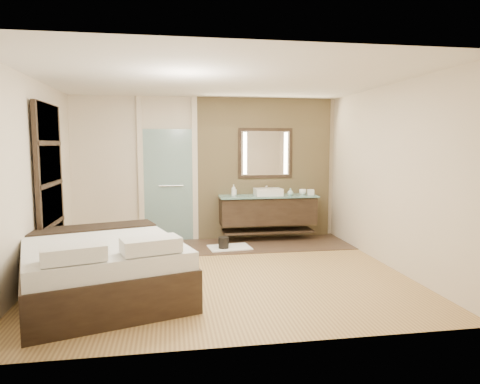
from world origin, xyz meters
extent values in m
plane|color=olive|center=(0.00, 0.00, 0.00)|extent=(5.00, 5.00, 0.00)
cube|color=#3C2920|center=(0.60, 1.60, 0.01)|extent=(3.80, 1.30, 0.01)
cube|color=tan|center=(1.10, 2.21, 1.35)|extent=(2.60, 0.08, 2.70)
cube|color=black|center=(1.10, 1.92, 0.57)|extent=(1.80, 0.50, 0.50)
cube|color=black|center=(1.10, 1.92, 0.18)|extent=(1.71, 0.45, 0.04)
cube|color=#7EC1BB|center=(1.10, 1.90, 0.85)|extent=(1.85, 0.55, 0.03)
cube|color=white|center=(1.10, 1.90, 0.93)|extent=(0.50, 0.38, 0.13)
cylinder|color=silver|center=(1.10, 2.09, 0.95)|extent=(0.03, 0.03, 0.18)
cylinder|color=silver|center=(1.10, 2.05, 1.03)|extent=(0.02, 0.10, 0.02)
cube|color=black|center=(1.10, 2.16, 1.65)|extent=(1.06, 0.03, 0.96)
cube|color=white|center=(1.10, 2.15, 1.65)|extent=(0.94, 0.01, 0.84)
cube|color=#FBE8BC|center=(0.70, 2.14, 1.65)|extent=(0.07, 0.01, 0.80)
cube|color=#FBE8BC|center=(1.50, 2.14, 1.65)|extent=(0.07, 0.01, 0.80)
cube|color=#B5E5E4|center=(-0.75, 2.20, 1.05)|extent=(0.90, 0.05, 2.10)
cylinder|color=silver|center=(-0.70, 2.15, 1.05)|extent=(0.45, 0.03, 0.03)
cube|color=beige|center=(-1.25, 2.21, 1.35)|extent=(0.10, 0.08, 2.70)
cube|color=beige|center=(-0.25, 2.21, 1.35)|extent=(0.10, 0.08, 2.70)
cube|color=black|center=(-2.43, 0.60, 1.20)|extent=(0.06, 1.20, 2.40)
cube|color=beige|center=(-2.41, 0.60, 0.37)|extent=(0.02, 1.06, 0.52)
cube|color=beige|center=(-2.41, 0.60, 0.96)|extent=(0.02, 1.06, 0.52)
cube|color=beige|center=(-2.41, 0.60, 1.54)|extent=(0.02, 1.06, 0.52)
cube|color=beige|center=(-2.41, 0.60, 2.13)|extent=(0.02, 1.06, 0.52)
cube|color=black|center=(-1.55, -0.67, 0.24)|extent=(2.33, 2.61, 0.48)
cube|color=silver|center=(-1.55, -0.67, 0.58)|extent=(2.26, 2.54, 0.20)
cube|color=black|center=(-1.80, 0.12, 0.68)|extent=(1.77, 0.98, 0.04)
cube|color=silver|center=(-1.66, -1.62, 0.77)|extent=(0.67, 0.49, 0.15)
cube|color=silver|center=(-0.93, -1.39, 0.77)|extent=(0.67, 0.49, 0.15)
cube|color=white|center=(0.29, 1.39, 0.02)|extent=(0.77, 0.58, 0.02)
cylinder|color=black|center=(0.18, 1.32, 0.11)|extent=(0.23, 0.23, 0.22)
cube|color=silver|center=(1.92, 1.86, 0.92)|extent=(0.14, 0.14, 0.10)
imported|color=white|center=(0.44, 1.88, 0.97)|extent=(0.11, 0.11, 0.22)
imported|color=#B2B2B2|center=(0.48, 2.01, 0.95)|extent=(0.08, 0.09, 0.16)
imported|color=#A3CEC5|center=(1.51, 1.80, 0.93)|extent=(0.13, 0.13, 0.14)
imported|color=white|center=(1.78, 1.92, 0.92)|extent=(0.13, 0.13, 0.10)
camera|label=1|loc=(-0.71, -5.89, 1.82)|focal=32.00mm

